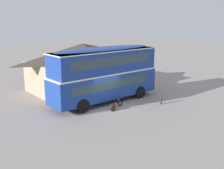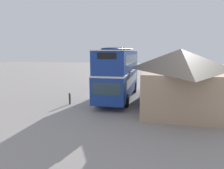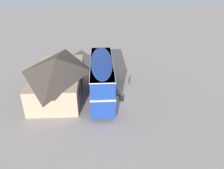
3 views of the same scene
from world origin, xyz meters
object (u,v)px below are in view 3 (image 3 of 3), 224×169
object	(u,v)px
double_decker_bus	(102,77)
backpack_on_ground	(122,99)
water_bottle_blue_sports	(123,97)
kerb_bollard	(129,80)
touring_bicycle	(119,95)

from	to	relation	value
double_decker_bus	backpack_on_ground	size ratio (longest dim) A/B	17.81
backpack_on_ground	water_bottle_blue_sports	distance (m)	0.78
water_bottle_blue_sports	kerb_bollard	world-z (taller)	kerb_bollard
backpack_on_ground	kerb_bollard	world-z (taller)	kerb_bollard
double_decker_bus	backpack_on_ground	xyz separation A→B (m)	(-1.00, -2.35, -2.35)
touring_bicycle	water_bottle_blue_sports	size ratio (longest dim) A/B	7.85
touring_bicycle	backpack_on_ground	distance (m)	0.79
water_bottle_blue_sports	kerb_bollard	distance (m)	3.72
double_decker_bus	touring_bicycle	world-z (taller)	double_decker_bus
kerb_bollard	backpack_on_ground	bearing A→B (deg)	164.22
touring_bicycle	double_decker_bus	bearing A→B (deg)	81.16
backpack_on_ground	kerb_bollard	bearing A→B (deg)	-15.78
double_decker_bus	touring_bicycle	distance (m)	3.03
double_decker_bus	water_bottle_blue_sports	bearing A→B (deg)	-95.83
backpack_on_ground	kerb_bollard	xyz separation A→B (m)	(4.28, -1.21, 0.20)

